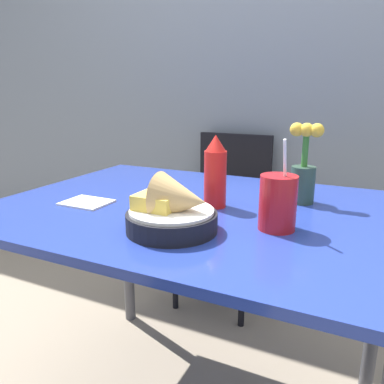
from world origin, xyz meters
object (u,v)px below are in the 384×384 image
drink_cup (278,204)px  ketchup_bottle (215,173)px  flower_vase (304,170)px  food_basket (174,211)px  chair_far_window (228,202)px

drink_cup → ketchup_bottle: bearing=152.4°
drink_cup → flower_vase: flower_vase is taller
ketchup_bottle → flower_vase: 0.27m
food_basket → flower_vase: flower_vase is taller
chair_far_window → drink_cup: size_ratio=3.86×
ketchup_bottle → flower_vase: bearing=34.4°
drink_cup → flower_vase: bearing=86.8°
drink_cup → food_basket: bearing=-150.8°
food_basket → drink_cup: 0.25m
flower_vase → chair_far_window: bearing=125.7°
food_basket → chair_far_window: bearing=102.9°
chair_far_window → ketchup_bottle: ketchup_bottle is taller
chair_far_window → flower_vase: size_ratio=3.63×
chair_far_window → drink_cup: bearing=-63.5°
chair_far_window → ketchup_bottle: 0.93m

